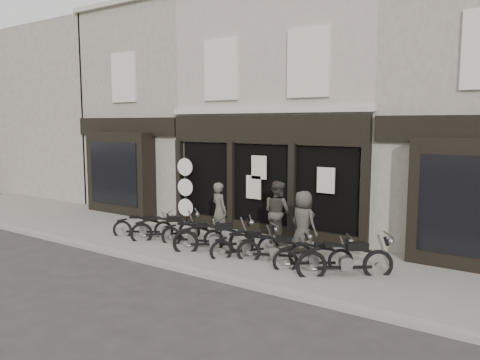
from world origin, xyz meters
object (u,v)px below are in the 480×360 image
Objects in this scene: motorcycle_6 at (314,259)px; motorcycle_7 at (346,262)px; advert_sign_post at (186,193)px; motorcycle_1 at (166,230)px; motorcycle_2 at (193,237)px; motorcycle_4 at (246,247)px; motorcycle_3 at (215,240)px; man_right at (303,223)px; motorcycle_0 at (144,228)px; man_left at (219,211)px; motorcycle_5 at (275,251)px; man_centre at (278,212)px.

motorcycle_6 is 0.87× the size of motorcycle_7.
advert_sign_post reaches higher than motorcycle_6.
motorcycle_1 reaches higher than motorcycle_2.
motorcycle_2 is 1.16× the size of motorcycle_4.
motorcycle_3 is 2.48m from man_right.
motorcycle_0 and motorcycle_4 have the same top height.
man_left is at bearing 63.78° from motorcycle_2.
motorcycle_5 is 0.99× the size of man_centre.
man_left reaches higher than motorcycle_3.
motorcycle_3 is (2.88, -0.08, 0.06)m from motorcycle_0.
motorcycle_2 is 1.03× the size of man_centre.
motorcycle_0 is at bearing 157.84° from motorcycle_5.
man_centre is at bearing -142.14° from man_left.
man_centre reaches higher than motorcycle_6.
motorcycle_1 is 2.02m from motorcycle_3.
man_left reaches higher than man_right.
man_right is at bearing 170.65° from man_centre.
motorcycle_7 reaches higher than motorcycle_6.
motorcycle_5 reaches higher than motorcycle_4.
motorcycle_7 reaches higher than motorcycle_2.
man_centre is at bearing 22.70° from motorcycle_2.
motorcycle_7 is 7.16m from advert_sign_post.
motorcycle_4 is at bearing 57.96° from man_right.
man_right is at bearing -9.00° from motorcycle_3.
motorcycle_7 is at bearing 164.52° from man_right.
advert_sign_post is (-5.12, 1.08, 0.24)m from man_right.
motorcycle_1 is 0.99× the size of motorcycle_6.
motorcycle_6 is (1.13, -0.05, 0.00)m from motorcycle_5.
motorcycle_1 is at bearing 142.78° from motorcycle_6.
motorcycle_1 is 4.98m from motorcycle_6.
motorcycle_2 is at bearing 140.89° from motorcycle_7.
motorcycle_1 is at bearing 159.92° from motorcycle_2.
motorcycle_3 is (0.91, -0.14, 0.06)m from motorcycle_2.
man_right is at bearing -19.88° from advert_sign_post.
motorcycle_2 is at bearing 134.37° from motorcycle_3.
man_right is 5.24m from advert_sign_post.
motorcycle_1 is 1.02× the size of motorcycle_4.
motorcycle_2 is 3.06m from advert_sign_post.
motorcycle_0 is 2.49m from man_left.
man_right reaches higher than motorcycle_6.
motorcycle_3 is at bearing 142.67° from man_left.
motorcycle_7 is 1.12× the size of man_right.
advert_sign_post reaches higher than man_centre.
motorcycle_0 is 6.68m from motorcycle_7.
motorcycle_0 is at bearing 41.13° from man_centre.
advert_sign_post is at bearing 98.80° from motorcycle_4.
motorcycle_7 is (0.83, -0.03, 0.06)m from motorcycle_6.
motorcycle_1 is (0.87, 0.11, 0.03)m from motorcycle_0.
man_left is (0.17, 1.05, 0.61)m from motorcycle_2.
motorcycle_0 is 0.93× the size of man_centre.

